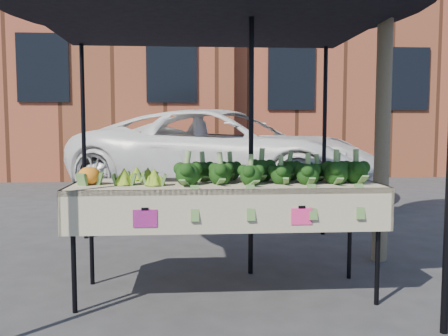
% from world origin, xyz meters
% --- Properties ---
extents(ground, '(90.00, 90.00, 0.00)m').
position_xyz_m(ground, '(0.00, 0.00, 0.00)').
color(ground, '#2D2D30').
extents(table, '(2.40, 0.81, 0.90)m').
position_xyz_m(table, '(0.20, -0.02, 0.45)').
color(table, '#BEB28B').
rests_on(table, ground).
extents(canopy, '(3.16, 3.16, 2.74)m').
position_xyz_m(canopy, '(0.11, 0.59, 1.37)').
color(canopy, black).
rests_on(canopy, ground).
extents(broccoli_heap, '(1.51, 0.54, 0.23)m').
position_xyz_m(broccoli_heap, '(0.56, 0.00, 1.01)').
color(broccoli_heap, black).
rests_on(broccoli_heap, table).
extents(romanesco_cluster, '(0.41, 0.55, 0.18)m').
position_xyz_m(romanesco_cluster, '(-0.47, 0.01, 0.99)').
color(romanesco_cluster, '#86A524').
rests_on(romanesco_cluster, table).
extents(cauliflower_pair, '(0.18, 0.18, 0.16)m').
position_xyz_m(cauliflower_pair, '(-0.85, -0.07, 0.98)').
color(cauliflower_pair, orange).
rests_on(cauliflower_pair, table).
extents(vehicle, '(2.68, 3.21, 6.01)m').
position_xyz_m(vehicle, '(0.61, 5.61, 3.00)').
color(vehicle, white).
rests_on(vehicle, ground).
extents(street_tree, '(2.21, 2.21, 4.35)m').
position_xyz_m(street_tree, '(1.81, 0.85, 2.17)').
color(street_tree, '#1E4C14').
rests_on(street_tree, ground).
extents(building_left, '(12.00, 8.00, 9.00)m').
position_xyz_m(building_left, '(-5.00, 12.00, 4.50)').
color(building_left, brown).
rests_on(building_left, ground).
extents(building_right, '(12.00, 8.00, 8.50)m').
position_xyz_m(building_right, '(7.00, 12.50, 4.25)').
color(building_right, brown).
rests_on(building_right, ground).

